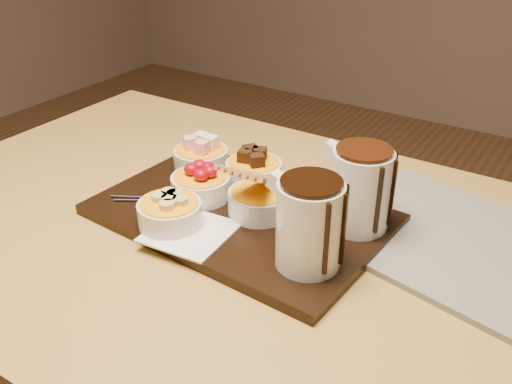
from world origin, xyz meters
The scene contains 12 objects.
dining_table centered at (0.00, 0.00, 0.65)m, with size 1.20×0.80×0.75m.
serving_board centered at (0.01, 0.02, 0.76)m, with size 0.46×0.30×0.02m, color black.
napkin centered at (-0.02, -0.07, 0.77)m, with size 0.12×0.12×0.00m, color white.
bowl_marshmallows centered at (-0.14, 0.11, 0.79)m, with size 0.10×0.10×0.04m, color silver.
bowl_cake centered at (-0.03, 0.12, 0.79)m, with size 0.10×0.10×0.04m, color silver.
bowl_strawberries centered at (-0.07, 0.02, 0.79)m, with size 0.10×0.10×0.04m, color silver.
bowl_biscotti centered at (0.04, 0.03, 0.79)m, with size 0.10×0.10×0.04m, color silver.
bowl_bananas centered at (-0.06, -0.07, 0.79)m, with size 0.10×0.10×0.04m, color silver.
pitcher_dark_chocolate centered at (0.17, -0.05, 0.83)m, with size 0.09×0.09×0.13m, color silver.
pitcher_milk_chocolate centered at (0.18, 0.08, 0.83)m, with size 0.09×0.09×0.13m, color silver.
fondue_skewers centered at (-0.09, 0.00, 0.77)m, with size 0.26×0.03×0.01m, color silver, non-canonical shape.
newspaper centered at (0.32, 0.14, 0.76)m, with size 0.38×0.30×0.01m, color beige.
Camera 1 is at (0.46, -0.63, 1.24)m, focal length 40.00 mm.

